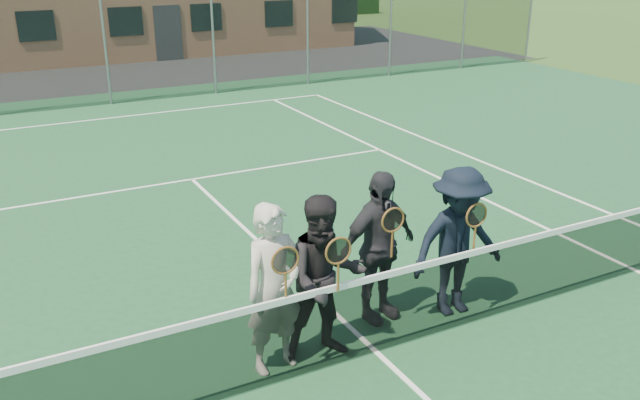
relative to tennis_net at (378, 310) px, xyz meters
The scene contains 10 objects.
ground 20.01m from the tennis_net, 90.00° to the left, with size 220.00×220.00×0.00m, color #2C4D1B.
court_surface 0.53m from the tennis_net, ahead, with size 30.00×30.00×0.02m, color #1C4C2B.
hedge_row 32.00m from the tennis_net, 90.00° to the left, with size 40.00×1.20×1.10m, color black.
court_markings 0.51m from the tennis_net, ahead, with size 11.03×23.83×0.01m.
tennis_net is the anchor object (origin of this frame).
perimeter_fence 13.54m from the tennis_net, 90.00° to the left, with size 30.07×0.07×3.02m.
player_a 1.15m from the tennis_net, 165.14° to the left, with size 0.71×0.55×1.80m.
player_b 0.67m from the tennis_net, 155.19° to the left, with size 0.98×0.83×1.80m.
player_c 0.84m from the tennis_net, 58.03° to the left, with size 1.11×0.60×1.80m.
player_d 1.38m from the tennis_net, 14.25° to the left, with size 1.21×0.76×1.80m.
Camera 1 is at (-3.43, -5.21, 4.15)m, focal length 38.00 mm.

